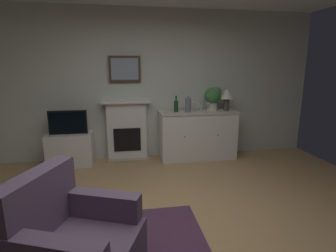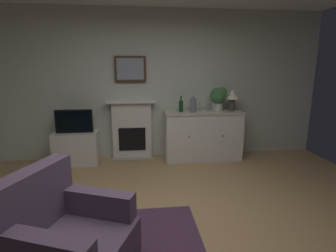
% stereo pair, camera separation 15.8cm
% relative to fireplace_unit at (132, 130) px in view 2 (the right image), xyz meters
% --- Properties ---
extents(ground_plane, '(6.28, 5.14, 0.10)m').
position_rel_fireplace_unit_xyz_m(ground_plane, '(0.41, -2.41, -0.60)').
color(ground_plane, tan).
rests_on(ground_plane, ground).
extents(wall_rear, '(6.28, 0.06, 2.68)m').
position_rel_fireplace_unit_xyz_m(wall_rear, '(0.41, 0.13, 0.79)').
color(wall_rear, silver).
rests_on(wall_rear, ground_plane).
extents(fireplace_unit, '(0.87, 0.30, 1.10)m').
position_rel_fireplace_unit_xyz_m(fireplace_unit, '(0.00, 0.00, 0.00)').
color(fireplace_unit, white).
rests_on(fireplace_unit, ground_plane).
extents(framed_picture, '(0.55, 0.04, 0.45)m').
position_rel_fireplace_unit_xyz_m(framed_picture, '(-0.00, 0.05, 1.09)').
color(framed_picture, '#473323').
extents(sideboard_cabinet, '(1.41, 0.49, 0.89)m').
position_rel_fireplace_unit_xyz_m(sideboard_cabinet, '(1.29, -0.18, -0.10)').
color(sideboard_cabinet, white).
rests_on(sideboard_cabinet, ground_plane).
extents(table_lamp, '(0.26, 0.26, 0.40)m').
position_rel_fireplace_unit_xyz_m(table_lamp, '(1.81, -0.18, 0.62)').
color(table_lamp, '#4C4742').
rests_on(table_lamp, sideboard_cabinet).
extents(wine_bottle, '(0.08, 0.08, 0.29)m').
position_rel_fireplace_unit_xyz_m(wine_bottle, '(0.88, -0.18, 0.45)').
color(wine_bottle, '#193F1E').
rests_on(wine_bottle, sideboard_cabinet).
extents(wine_glass_left, '(0.07, 0.07, 0.16)m').
position_rel_fireplace_unit_xyz_m(wine_glass_left, '(1.22, -0.15, 0.46)').
color(wine_glass_left, silver).
rests_on(wine_glass_left, sideboard_cabinet).
extents(wine_glass_center, '(0.07, 0.07, 0.16)m').
position_rel_fireplace_unit_xyz_m(wine_glass_center, '(1.33, -0.21, 0.46)').
color(wine_glass_center, silver).
rests_on(wine_glass_center, sideboard_cabinet).
extents(wine_glass_right, '(0.07, 0.07, 0.16)m').
position_rel_fireplace_unit_xyz_m(wine_glass_right, '(1.44, -0.23, 0.46)').
color(wine_glass_right, silver).
rests_on(wine_glass_right, sideboard_cabinet).
extents(vase_decorative, '(0.11, 0.11, 0.28)m').
position_rel_fireplace_unit_xyz_m(vase_decorative, '(1.08, -0.23, 0.48)').
color(vase_decorative, slate).
rests_on(vase_decorative, sideboard_cabinet).
extents(tv_cabinet, '(0.75, 0.42, 0.57)m').
position_rel_fireplace_unit_xyz_m(tv_cabinet, '(-0.98, -0.16, -0.27)').
color(tv_cabinet, white).
rests_on(tv_cabinet, ground_plane).
extents(tv_set, '(0.62, 0.07, 0.40)m').
position_rel_fireplace_unit_xyz_m(tv_set, '(-0.98, -0.19, 0.22)').
color(tv_set, black).
rests_on(tv_set, tv_cabinet).
extents(potted_plant_small, '(0.30, 0.30, 0.43)m').
position_rel_fireplace_unit_xyz_m(potted_plant_small, '(1.57, -0.13, 0.60)').
color(potted_plant_small, beige).
rests_on(potted_plant_small, sideboard_cabinet).
extents(armchair, '(1.03, 1.01, 0.92)m').
position_rel_fireplace_unit_xyz_m(armchair, '(-0.45, -2.88, -0.17)').
color(armchair, '#604C66').
rests_on(armchair, ground_plane).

